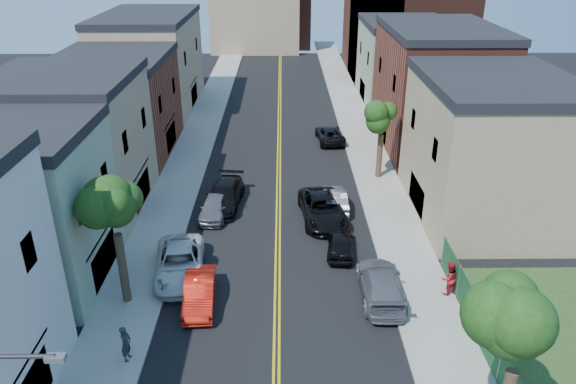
{
  "coord_description": "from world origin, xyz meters",
  "views": [
    {
      "loc": [
        0.33,
        -9.62,
        17.63
      ],
      "look_at": [
        0.67,
        23.26,
        2.0
      ],
      "focal_mm": 34.02,
      "sensor_mm": 36.0,
      "label": 1
    }
  ],
  "objects_px": {
    "grey_car_right": "(381,284)",
    "black_car_right": "(341,243)",
    "dark_car_right_far": "(330,134)",
    "pedestrian_right": "(449,278)",
    "grey_car_left": "(214,207)",
    "pedestrian_left": "(126,344)",
    "black_car_left": "(224,195)",
    "black_suv_lane": "(323,209)",
    "silver_car_right": "(335,199)",
    "red_sedan": "(200,292)",
    "white_pickup": "(180,263)"
  },
  "relations": [
    {
      "from": "white_pickup",
      "to": "grey_car_left",
      "type": "bearing_deg",
      "value": 73.27
    },
    {
      "from": "white_pickup",
      "to": "dark_car_right_far",
      "type": "bearing_deg",
      "value": 57.34
    },
    {
      "from": "black_car_right",
      "to": "pedestrian_left",
      "type": "height_order",
      "value": "pedestrian_left"
    },
    {
      "from": "black_suv_lane",
      "to": "pedestrian_right",
      "type": "xyz_separation_m",
      "value": [
        6.1,
        -8.67,
        0.29
      ]
    },
    {
      "from": "grey_car_right",
      "to": "pedestrian_right",
      "type": "relative_size",
      "value": 2.82
    },
    {
      "from": "black_suv_lane",
      "to": "pedestrian_left",
      "type": "bearing_deg",
      "value": -131.31
    },
    {
      "from": "silver_car_right",
      "to": "dark_car_right_far",
      "type": "xyz_separation_m",
      "value": [
        0.77,
        13.74,
        -0.03
      ]
    },
    {
      "from": "black_car_left",
      "to": "pedestrian_right",
      "type": "relative_size",
      "value": 2.91
    },
    {
      "from": "grey_car_right",
      "to": "silver_car_right",
      "type": "xyz_separation_m",
      "value": [
        -1.53,
        10.42,
        -0.08
      ]
    },
    {
      "from": "red_sedan",
      "to": "black_car_left",
      "type": "bearing_deg",
      "value": 85.37
    },
    {
      "from": "grey_car_left",
      "to": "black_suv_lane",
      "type": "height_order",
      "value": "black_suv_lane"
    },
    {
      "from": "silver_car_right",
      "to": "pedestrian_right",
      "type": "relative_size",
      "value": 2.24
    },
    {
      "from": "black_suv_lane",
      "to": "dark_car_right_far",
      "type": "bearing_deg",
      "value": 78.06
    },
    {
      "from": "silver_car_right",
      "to": "pedestrian_left",
      "type": "height_order",
      "value": "pedestrian_left"
    },
    {
      "from": "white_pickup",
      "to": "pedestrian_right",
      "type": "xyz_separation_m",
      "value": [
        14.6,
        -2.1,
        0.32
      ]
    },
    {
      "from": "black_car_left",
      "to": "black_suv_lane",
      "type": "distance_m",
      "value": 7.17
    },
    {
      "from": "silver_car_right",
      "to": "black_car_right",
      "type": "bearing_deg",
      "value": 87.1
    },
    {
      "from": "dark_car_right_far",
      "to": "pedestrian_right",
      "type": "xyz_separation_m",
      "value": [
        4.36,
        -24.11,
        0.43
      ]
    },
    {
      "from": "grey_car_left",
      "to": "dark_car_right_far",
      "type": "distance_m",
      "value": 17.44
    },
    {
      "from": "white_pickup",
      "to": "pedestrian_left",
      "type": "relative_size",
      "value": 3.3
    },
    {
      "from": "black_car_left",
      "to": "black_car_right",
      "type": "height_order",
      "value": "black_car_left"
    },
    {
      "from": "dark_car_right_far",
      "to": "pedestrian_right",
      "type": "distance_m",
      "value": 24.5
    },
    {
      "from": "white_pickup",
      "to": "dark_car_right_far",
      "type": "height_order",
      "value": "white_pickup"
    },
    {
      "from": "red_sedan",
      "to": "white_pickup",
      "type": "xyz_separation_m",
      "value": [
        -1.46,
        2.66,
        0.09
      ]
    },
    {
      "from": "black_car_right",
      "to": "dark_car_right_far",
      "type": "xyz_separation_m",
      "value": [
        0.93,
        19.67,
        0.02
      ]
    },
    {
      "from": "grey_car_left",
      "to": "pedestrian_left",
      "type": "xyz_separation_m",
      "value": [
        -2.37,
        -14.06,
        0.31
      ]
    },
    {
      "from": "grey_car_right",
      "to": "pedestrian_right",
      "type": "bearing_deg",
      "value": -178.51
    },
    {
      "from": "pedestrian_left",
      "to": "red_sedan",
      "type": "bearing_deg",
      "value": -23.87
    },
    {
      "from": "pedestrian_left",
      "to": "grey_car_left",
      "type": "bearing_deg",
      "value": -1.08
    },
    {
      "from": "dark_car_right_far",
      "to": "pedestrian_left",
      "type": "distance_m",
      "value": 31.12
    },
    {
      "from": "black_suv_lane",
      "to": "pedestrian_right",
      "type": "bearing_deg",
      "value": -60.38
    },
    {
      "from": "black_car_left",
      "to": "pedestrian_left",
      "type": "height_order",
      "value": "pedestrian_left"
    },
    {
      "from": "black_car_right",
      "to": "pedestrian_left",
      "type": "relative_size",
      "value": 2.24
    },
    {
      "from": "grey_car_left",
      "to": "black_car_right",
      "type": "height_order",
      "value": "grey_car_left"
    },
    {
      "from": "red_sedan",
      "to": "pedestrian_right",
      "type": "bearing_deg",
      "value": -1.18
    },
    {
      "from": "dark_car_right_far",
      "to": "red_sedan",
      "type": "bearing_deg",
      "value": 65.65
    },
    {
      "from": "white_pickup",
      "to": "pedestrian_right",
      "type": "bearing_deg",
      "value": -15.87
    },
    {
      "from": "black_car_right",
      "to": "pedestrian_left",
      "type": "xyz_separation_m",
      "value": [
        -10.54,
        -9.25,
        0.36
      ]
    },
    {
      "from": "grey_car_right",
      "to": "black_car_right",
      "type": "xyz_separation_m",
      "value": [
        -1.69,
        4.48,
        -0.12
      ]
    },
    {
      "from": "dark_car_right_far",
      "to": "pedestrian_right",
      "type": "relative_size",
      "value": 2.56
    },
    {
      "from": "grey_car_left",
      "to": "dark_car_right_far",
      "type": "xyz_separation_m",
      "value": [
        9.11,
        14.87,
        -0.03
      ]
    },
    {
      "from": "white_pickup",
      "to": "grey_car_left",
      "type": "xyz_separation_m",
      "value": [
        1.13,
        7.14,
        -0.08
      ]
    },
    {
      "from": "white_pickup",
      "to": "red_sedan",
      "type": "bearing_deg",
      "value": -68.9
    },
    {
      "from": "dark_car_right_far",
      "to": "white_pickup",
      "type": "bearing_deg",
      "value": 60.29
    },
    {
      "from": "black_car_left",
      "to": "pedestrian_right",
      "type": "bearing_deg",
      "value": -34.04
    },
    {
      "from": "red_sedan",
      "to": "black_car_right",
      "type": "relative_size",
      "value": 1.11
    },
    {
      "from": "grey_car_right",
      "to": "silver_car_right",
      "type": "height_order",
      "value": "grey_car_right"
    },
    {
      "from": "silver_car_right",
      "to": "pedestrian_right",
      "type": "xyz_separation_m",
      "value": [
        5.13,
        -10.37,
        0.41
      ]
    },
    {
      "from": "grey_car_left",
      "to": "black_car_right",
      "type": "relative_size",
      "value": 1.08
    },
    {
      "from": "black_car_right",
      "to": "white_pickup",
      "type": "bearing_deg",
      "value": 19.67
    }
  ]
}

